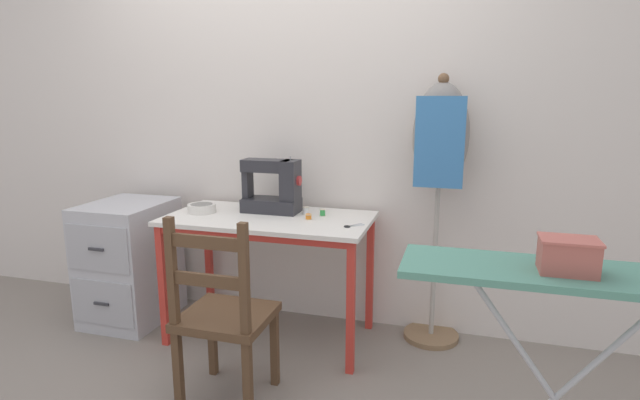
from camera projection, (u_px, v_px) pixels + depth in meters
name	position (u px, v px, depth m)	size (l,w,h in m)	color
ground_plane	(251.00, 361.00, 2.70)	(14.00, 14.00, 0.00)	gray
wall_back	(289.00, 118.00, 3.08)	(10.00, 0.05, 2.55)	silver
sewing_table	(268.00, 231.00, 2.84)	(1.17, 0.61, 0.74)	silver
sewing_machine	(275.00, 188.00, 2.92)	(0.35, 0.17, 0.33)	#28282D
fabric_bowl	(202.00, 208.00, 2.93)	(0.16, 0.16, 0.05)	silver
scissors	(351.00, 226.00, 2.62)	(0.10, 0.10, 0.01)	silver
thread_spool_near_machine	(306.00, 210.00, 2.89)	(0.04, 0.04, 0.04)	silver
thread_spool_mid_table	(308.00, 217.00, 2.77)	(0.04, 0.04, 0.03)	orange
thread_spool_far_edge	(323.00, 212.00, 2.85)	(0.04, 0.04, 0.04)	green
wooden_chair	(224.00, 317.00, 2.27)	(0.40, 0.38, 0.91)	#513823
filing_cabinet	(130.00, 262.00, 3.16)	(0.45, 0.56, 0.76)	#B7B7BC
dress_form	(440.00, 153.00, 2.73)	(0.32, 0.32, 1.53)	#846647
ironing_board	(566.00, 288.00, 1.58)	(1.03, 0.31, 0.88)	#518E7A
storage_box	(568.00, 256.00, 1.54)	(0.17, 0.12, 0.11)	#AD564C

